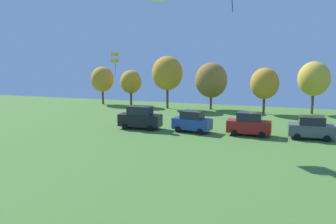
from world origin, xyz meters
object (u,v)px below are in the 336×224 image
object	(u,v)px
parked_car_third_from_left	(249,124)
parked_car_leftmost	(140,118)
kite_flying_3	(115,58)
treeline_tree_0	(102,79)
parked_car_rightmost_in_row	(311,128)
treeline_tree_3	(211,80)
parked_car_second_from_left	(192,122)
treeline_tree_1	(131,82)
treeline_tree_4	(265,84)
treeline_tree_2	(167,73)
treeline_tree_5	(314,79)

from	to	relation	value
parked_car_third_from_left	parked_car_leftmost	bearing A→B (deg)	-177.62
kite_flying_3	treeline_tree_0	xyz separation A→B (m)	(-10.00, 14.66, -3.63)
parked_car_rightmost_in_row	treeline_tree_3	bearing A→B (deg)	126.72
parked_car_second_from_left	treeline_tree_1	size ratio (longest dim) A/B	0.74
treeline_tree_0	treeline_tree_4	size ratio (longest dim) A/B	0.97
treeline_tree_2	treeline_tree_4	distance (m)	14.41
parked_car_leftmost	treeline_tree_4	world-z (taller)	treeline_tree_4
parked_car_leftmost	treeline_tree_5	distance (m)	25.50
treeline_tree_1	treeline_tree_2	world-z (taller)	treeline_tree_2
parked_car_leftmost	parked_car_third_from_left	size ratio (longest dim) A/B	1.09
treeline_tree_3	treeline_tree_4	bearing A→B (deg)	-11.78
parked_car_third_from_left	treeline_tree_3	xyz separation A→B (m)	(-7.43, 16.32, 3.22)
kite_flying_3	treeline_tree_2	distance (m)	13.69
parked_car_third_from_left	treeline_tree_1	xyz separation A→B (m)	(-20.46, 15.98, 2.68)
kite_flying_3	treeline_tree_1	distance (m)	15.48
treeline_tree_3	treeline_tree_2	bearing A→B (deg)	-169.17
kite_flying_3	parked_car_second_from_left	distance (m)	12.13
parked_car_second_from_left	treeline_tree_2	xyz separation A→B (m)	(-8.05, 15.33, 4.26)
parked_car_second_from_left	parked_car_leftmost	bearing A→B (deg)	-170.04
kite_flying_3	treeline_tree_4	bearing A→B (deg)	38.54
treeline_tree_2	parked_car_leftmost	bearing A→B (deg)	-82.07
parked_car_second_from_left	treeline_tree_0	size ratio (longest dim) A/B	0.68
parked_car_third_from_left	treeline_tree_2	world-z (taller)	treeline_tree_2
treeline_tree_4	treeline_tree_2	bearing A→B (deg)	178.43
parked_car_leftmost	treeline_tree_1	xyz separation A→B (m)	(-8.69, 16.47, 2.61)
treeline_tree_1	treeline_tree_2	distance (m)	6.76
parked_car_leftmost	treeline_tree_3	distance (m)	17.64
treeline_tree_0	treeline_tree_1	distance (m)	5.41
parked_car_rightmost_in_row	treeline_tree_1	distance (m)	30.73
parked_car_third_from_left	treeline_tree_2	xyz separation A→B (m)	(-13.94, 15.08, 4.21)
kite_flying_3	treeline_tree_1	bearing A→B (deg)	107.96
treeline_tree_4	parked_car_rightmost_in_row	bearing A→B (deg)	-69.06
treeline_tree_1	treeline_tree_2	xyz separation A→B (m)	(6.52, -0.91, 1.52)
treeline_tree_1	treeline_tree_5	size ratio (longest dim) A/B	0.79
treeline_tree_3	treeline_tree_4	distance (m)	8.02
kite_flying_3	treeline_tree_4	distance (m)	21.09
treeline_tree_1	treeline_tree_3	size ratio (longest dim) A/B	0.82
kite_flying_3	treeline_tree_1	xyz separation A→B (m)	(-4.62, 14.25, -3.91)
treeline_tree_3	kite_flying_3	bearing A→B (deg)	-119.95
parked_car_third_from_left	parked_car_rightmost_in_row	distance (m)	5.90
parked_car_second_from_left	treeline_tree_5	xyz separation A→B (m)	(12.69, 16.85, 3.76)
parked_car_third_from_left	parked_car_rightmost_in_row	bearing A→B (deg)	3.86
treeline_tree_3	parked_car_leftmost	bearing A→B (deg)	-104.47
kite_flying_3	parked_car_rightmost_in_row	world-z (taller)	kite_flying_3
treeline_tree_5	treeline_tree_0	bearing A→B (deg)	-179.64
parked_car_third_from_left	treeline_tree_5	size ratio (longest dim) A/B	0.60
treeline_tree_3	treeline_tree_4	size ratio (longest dim) A/B	1.10
treeline_tree_0	treeline_tree_4	world-z (taller)	treeline_tree_4
parked_car_rightmost_in_row	treeline_tree_1	xyz separation A→B (m)	(-26.34, 15.58, 2.75)
treeline_tree_0	treeline_tree_4	distance (m)	26.32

